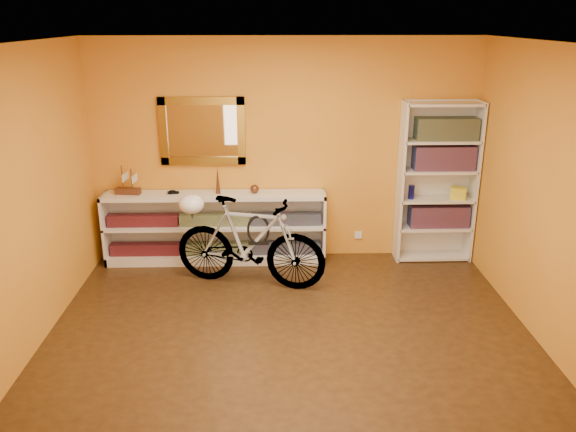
{
  "coord_description": "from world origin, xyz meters",
  "views": [
    {
      "loc": [
        -0.14,
        -4.64,
        2.8
      ],
      "look_at": [
        0.0,
        0.7,
        0.95
      ],
      "focal_mm": 36.09,
      "sensor_mm": 36.0,
      "label": 1
    }
  ],
  "objects_px": {
    "bicycle": "(250,242)",
    "helmet": "(191,204)",
    "console_unit": "(215,228)",
    "bookcase": "(437,183)"
  },
  "relations": [
    {
      "from": "bookcase",
      "to": "bicycle",
      "type": "bearing_deg",
      "value": -162.51
    },
    {
      "from": "console_unit",
      "to": "bicycle",
      "type": "distance_m",
      "value": 0.79
    },
    {
      "from": "console_unit",
      "to": "bicycle",
      "type": "relative_size",
      "value": 1.53
    },
    {
      "from": "bookcase",
      "to": "helmet",
      "type": "relative_size",
      "value": 6.89
    },
    {
      "from": "bookcase",
      "to": "bicycle",
      "type": "distance_m",
      "value": 2.33
    },
    {
      "from": "helmet",
      "to": "bicycle",
      "type": "bearing_deg",
      "value": -15.1
    },
    {
      "from": "bookcase",
      "to": "bicycle",
      "type": "height_order",
      "value": "bookcase"
    },
    {
      "from": "bookcase",
      "to": "bicycle",
      "type": "xyz_separation_m",
      "value": [
        -2.18,
        -0.69,
        -0.45
      ]
    },
    {
      "from": "console_unit",
      "to": "bookcase",
      "type": "bearing_deg",
      "value": 0.55
    },
    {
      "from": "bicycle",
      "to": "helmet",
      "type": "height_order",
      "value": "bicycle"
    }
  ]
}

